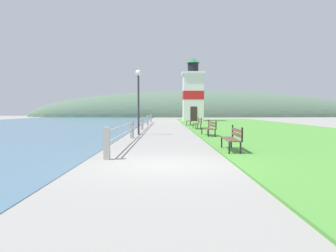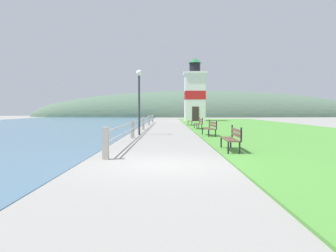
# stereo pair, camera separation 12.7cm
# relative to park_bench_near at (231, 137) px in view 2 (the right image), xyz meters

# --- Properties ---
(ground_plane) EXTENTS (160.00, 160.00, 0.00)m
(ground_plane) POSITION_rel_park_bench_near_xyz_m (-2.42, -2.72, -0.54)
(ground_plane) COLOR gray
(grass_verge) EXTENTS (12.00, 55.57, 0.06)m
(grass_verge) POSITION_rel_park_bench_near_xyz_m (5.47, 15.80, -0.51)
(grass_verge) COLOR #4C8E38
(grass_verge) RESTS_ON ground_plane
(seawall_railing) EXTENTS (0.18, 30.67, 0.99)m
(seawall_railing) POSITION_rel_park_bench_near_xyz_m (-4.21, 13.52, 0.06)
(seawall_railing) COLOR #A8A399
(seawall_railing) RESTS_ON ground_plane
(park_bench_near) EXTENTS (0.54, 1.92, 0.94)m
(park_bench_near) POSITION_rel_park_bench_near_xyz_m (0.00, 0.00, 0.00)
(park_bench_near) COLOR brown
(park_bench_near) RESTS_ON ground_plane
(park_bench_midway) EXTENTS (0.63, 1.95, 0.94)m
(park_bench_midway) POSITION_rel_park_bench_near_xyz_m (0.11, 6.95, 0.00)
(park_bench_midway) COLOR brown
(park_bench_midway) RESTS_ON ground_plane
(park_bench_far) EXTENTS (0.52, 2.00, 0.94)m
(park_bench_far) POSITION_rel_park_bench_near_xyz_m (0.12, 13.87, 0.00)
(park_bench_far) COLOR brown
(park_bench_far) RESTS_ON ground_plane
(park_bench_by_lighthouse) EXTENTS (0.59, 1.88, 0.94)m
(park_bench_by_lighthouse) POSITION_rel_park_bench_near_xyz_m (-0.07, 20.14, -0.00)
(park_bench_by_lighthouse) COLOR brown
(park_bench_by_lighthouse) RESTS_ON ground_plane
(lighthouse) EXTENTS (3.10, 3.10, 8.62)m
(lighthouse) POSITION_rel_park_bench_near_xyz_m (1.34, 33.07, 3.20)
(lighthouse) COLOR white
(lighthouse) RESTS_ON ground_plane
(lamp_post) EXTENTS (0.36, 0.36, 3.96)m
(lamp_post) POSITION_rel_park_bench_near_xyz_m (-4.06, 8.31, 2.20)
(lamp_post) COLOR #333338
(lamp_post) RESTS_ON ground_plane
(distant_hillside) EXTENTS (80.00, 16.00, 12.00)m
(distant_hillside) POSITION_rel_park_bench_near_xyz_m (5.58, 64.33, -0.54)
(distant_hillside) COLOR #4C6651
(distant_hillside) RESTS_ON ground_plane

